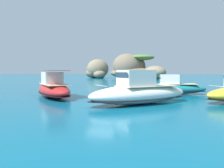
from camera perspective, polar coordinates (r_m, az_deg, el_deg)
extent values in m
plane|color=#0C5B7A|center=(19.63, -3.03, -5.67)|extent=(400.00, 400.00, 0.00)
ellipsoid|color=#84755B|center=(83.48, 11.15, 2.98)|extent=(11.56, 11.78, 5.06)
ellipsoid|color=#756651|center=(87.07, 3.88, 4.68)|extent=(11.30, 11.06, 10.01)
ellipsoid|color=#756651|center=(87.43, 5.33, 2.88)|extent=(19.30, 16.30, 4.53)
ellipsoid|color=#756651|center=(90.18, 6.00, 4.47)|extent=(11.47, 12.21, 9.51)
ellipsoid|color=#756651|center=(84.94, 10.86, 2.99)|extent=(7.83, 9.98, 5.06)
ellipsoid|color=#9E8966|center=(90.35, 4.92, 4.63)|extent=(7.79, 8.25, 9.99)
ellipsoid|color=#517538|center=(88.13, 7.55, 6.91)|extent=(10.71, 9.74, 2.36)
ellipsoid|color=#84755B|center=(94.44, -3.73, 4.03)|extent=(12.58, 12.36, 8.18)
ellipsoid|color=#756651|center=(95.18, -4.80, 2.87)|extent=(8.79, 9.54, 4.36)
ellipsoid|color=#84755B|center=(93.80, -2.65, 2.99)|extent=(4.82, 4.98, 4.73)
ellipsoid|color=#84755B|center=(91.93, -3.31, 2.58)|extent=(5.79, 6.45, 3.46)
ellipsoid|color=red|center=(26.79, -15.11, -1.53)|extent=(8.45, 9.64, 1.68)
ellipsoid|color=black|center=(26.82, -15.10, -2.33)|extent=(8.62, 9.83, 0.20)
cube|color=#C6B793|center=(26.01, -14.78, -0.09)|extent=(5.35, 5.85, 0.06)
cube|color=silver|center=(27.19, -15.39, 1.58)|extent=(3.35, 3.47, 1.39)
cube|color=#2D4756|center=(28.56, -16.00, 1.93)|extent=(1.71, 1.43, 0.73)
cylinder|color=silver|center=(30.51, -16.73, 0.72)|extent=(1.66, 1.31, 0.04)
cube|color=maroon|center=(25.00, -14.32, 3.42)|extent=(3.66, 3.77, 0.04)
cylinder|color=silver|center=(24.79, -16.63, 1.55)|extent=(0.03, 0.03, 1.59)
cylinder|color=silver|center=(25.28, -12.00, 1.65)|extent=(0.03, 0.03, 1.59)
ellipsoid|color=white|center=(20.81, 7.50, -2.66)|extent=(10.30, 9.17, 1.81)
ellipsoid|color=black|center=(20.86, 7.49, -3.77)|extent=(10.51, 9.35, 0.22)
cube|color=#C6B793|center=(21.23, 9.26, -0.47)|extent=(6.27, 5.79, 0.06)
cube|color=silver|center=(20.40, 6.32, 1.58)|extent=(3.73, 3.61, 1.49)
cube|color=#2D4756|center=(19.57, 2.69, 1.95)|extent=(1.56, 1.82, 0.79)
cylinder|color=silver|center=(18.60, -2.89, -0.42)|extent=(1.43, 1.77, 0.04)
ellipsoid|color=#19727A|center=(30.56, 15.56, -1.13)|extent=(8.77, 2.83, 1.48)
ellipsoid|color=black|center=(30.59, 15.55, -1.75)|extent=(8.94, 2.89, 0.18)
cube|color=#C6B793|center=(30.60, 16.79, 0.04)|extent=(4.84, 2.34, 0.06)
cube|color=silver|center=(30.44, 14.78, 1.26)|extent=(2.48, 1.89, 1.22)
cube|color=#2D4756|center=(30.33, 12.46, 1.51)|extent=(0.32, 1.70, 0.65)
cylinder|color=silver|center=(30.30, 9.20, 0.45)|extent=(0.08, 1.83, 0.04)
cylinder|color=silver|center=(22.69, 25.79, -0.49)|extent=(1.06, 1.75, 0.04)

